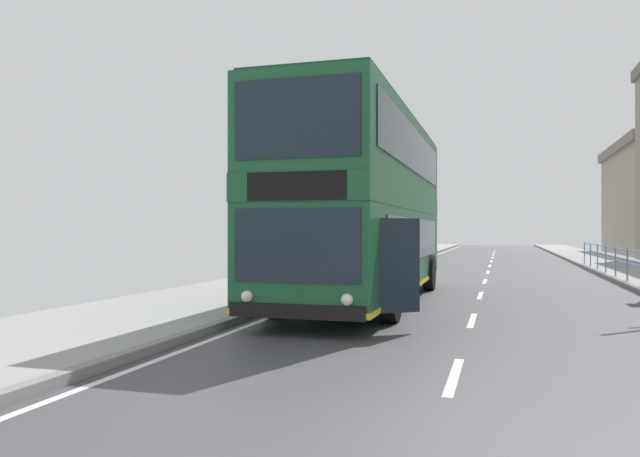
# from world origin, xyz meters

# --- Properties ---
(ground) EXTENTS (15.80, 140.00, 0.20)m
(ground) POSITION_xyz_m (-0.72, -0.00, 0.04)
(ground) COLOR #414147
(double_decker_bus_main) EXTENTS (3.19, 10.90, 4.55)m
(double_decker_bus_main) POSITION_xyz_m (-2.67, 9.80, 2.38)
(double_decker_bus_main) COLOR #19512D
(double_decker_bus_main) RESTS_ON ground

